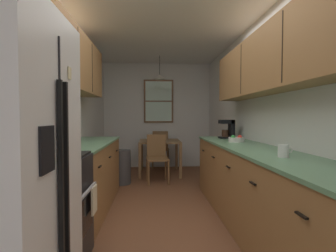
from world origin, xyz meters
The scene contains 22 objects.
ground_plane centered at (0.00, 1.00, 0.00)m, with size 12.00×12.00×0.00m, color brown.
wall_left centered at (-1.35, 1.00, 1.27)m, with size 0.10×9.00×2.55m, color silver.
wall_right centered at (1.35, 1.00, 1.27)m, with size 0.10×9.00×2.55m, color silver.
wall_back centered at (0.00, 3.65, 1.27)m, with size 4.40×0.10×2.55m, color silver.
ceiling_slab centered at (0.00, 1.00, 2.59)m, with size 4.40×9.00×0.08m, color white.
stove_range centered at (-0.99, -0.46, 0.47)m, with size 0.66×0.59×1.10m.
microwave_over_range centered at (-1.11, -0.46, 1.70)m, with size 0.39×0.58×0.30m.
counter_left centered at (-1.00, 0.82, 0.45)m, with size 0.64×1.96×0.90m.
upper_cabinets_left centered at (-1.14, 0.77, 1.94)m, with size 0.33×2.04×0.74m.
counter_right centered at (1.00, 0.07, 0.45)m, with size 0.64×3.30×0.90m.
upper_cabinets_right centered at (1.14, 0.02, 1.83)m, with size 0.33×2.98×0.66m.
dining_table centered at (0.03, 2.82, 0.62)m, with size 0.87×0.89×0.73m.
dining_chair_near centered at (-0.04, 2.17, 0.50)m, with size 0.44×0.44×0.90m.
dining_chair_far centered at (0.07, 3.48, 0.50)m, with size 0.43×0.43×0.90m.
pendant_light centered at (0.03, 2.82, 2.10)m, with size 0.25×0.25×0.51m.
back_window centered at (0.03, 3.58, 1.62)m, with size 0.72×0.05×1.05m.
trash_bin centered at (-0.70, 2.08, 0.31)m, with size 0.35×0.35×0.62m, color #3F3F42.
storage_canister centered at (-1.00, 0.08, 0.99)m, with size 0.11×0.11×0.18m.
dish_towel centered at (-0.64, -0.31, 0.50)m, with size 0.02×0.16×0.24m, color beige.
coffee_maker centered at (1.08, 1.32, 1.05)m, with size 0.22×0.18×0.29m.
mug_by_coffeemaker centered at (0.97, -0.54, 0.95)m, with size 0.12×0.09×0.11m.
fruit_bowl centered at (1.01, 0.75, 0.94)m, with size 0.21×0.21×0.09m.
Camera 1 is at (-0.12, -2.53, 1.23)m, focal length 26.56 mm.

